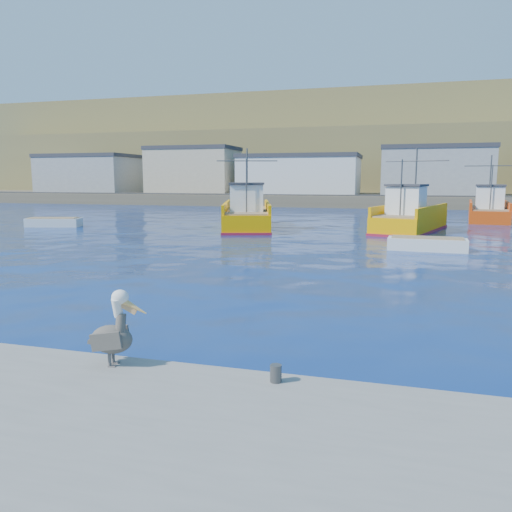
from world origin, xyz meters
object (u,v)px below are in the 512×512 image
Objects in this scene: skiff_mid at (427,245)px; trawler_yellow_b at (410,218)px; boat_orange at (488,210)px; trawler_yellow_a at (247,216)px; pelican at (114,333)px; skiff_left at (54,223)px.

trawler_yellow_b is at bearing 94.01° from skiff_mid.
boat_orange is 2.16× the size of skiff_mid.
trawler_yellow_b is 2.48× the size of skiff_mid.
trawler_yellow_b is 13.66m from boat_orange.
trawler_yellow_a is 7.95× the size of pelican.
pelican is at bearing -107.03° from boat_orange.
trawler_yellow_a is 2.67× the size of skiff_mid.
trawler_yellow_a is at bearing -174.90° from trawler_yellow_b.
trawler_yellow_a is 12.53m from trawler_yellow_b.
trawler_yellow_a is 1.08× the size of trawler_yellow_b.
skiff_mid is at bearing -106.66° from boat_orange.
skiff_mid is (0.73, -10.41, -0.68)m from trawler_yellow_b.
boat_orange reaches higher than skiff_left.
trawler_yellow_b is (12.48, 1.11, -0.04)m from trawler_yellow_a.
skiff_left is at bearing 129.36° from pelican.
boat_orange is at bearing 72.97° from pelican.
skiff_mid is 22.12m from pelican.
trawler_yellow_a reaches higher than pelican.
skiff_left reaches higher than skiff_mid.
pelican reaches higher than skiff_mid.
trawler_yellow_a is at bearing 10.95° from skiff_left.
boat_orange is (19.78, 12.66, 0.04)m from trawler_yellow_a.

